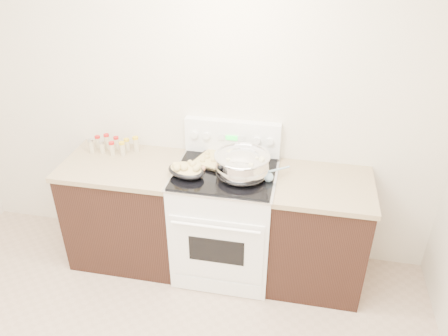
# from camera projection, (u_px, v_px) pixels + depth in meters

# --- Properties ---
(room_shell) EXTENTS (4.10, 3.60, 2.75)m
(room_shell) POSITION_uv_depth(u_px,v_px,m) (71.00, 178.00, 1.74)
(room_shell) COLOR beige
(room_shell) RESTS_ON ground
(counter_left) EXTENTS (0.93, 0.67, 0.92)m
(counter_left) POSITION_uv_depth(u_px,v_px,m) (129.00, 210.00, 3.66)
(counter_left) COLOR black
(counter_left) RESTS_ON ground
(counter_right) EXTENTS (0.73, 0.67, 0.92)m
(counter_right) POSITION_uv_depth(u_px,v_px,m) (317.00, 233.00, 3.40)
(counter_right) COLOR black
(counter_right) RESTS_ON ground
(kitchen_range) EXTENTS (0.78, 0.73, 1.22)m
(kitchen_range) POSITION_uv_depth(u_px,v_px,m) (225.00, 219.00, 3.50)
(kitchen_range) COLOR white
(kitchen_range) RESTS_ON ground
(mixing_bowl) EXTENTS (0.47, 0.47, 0.24)m
(mixing_bowl) POSITION_uv_depth(u_px,v_px,m) (242.00, 166.00, 3.16)
(mixing_bowl) COLOR silver
(mixing_bowl) RESTS_ON kitchen_range
(roasting_pan) EXTENTS (0.34, 0.29, 0.12)m
(roasting_pan) POSITION_uv_depth(u_px,v_px,m) (186.00, 170.00, 3.19)
(roasting_pan) COLOR black
(roasting_pan) RESTS_ON kitchen_range
(baking_sheet) EXTENTS (0.49, 0.41, 0.06)m
(baking_sheet) POSITION_uv_depth(u_px,v_px,m) (221.00, 162.00, 3.35)
(baking_sheet) COLOR black
(baking_sheet) RESTS_ON kitchen_range
(wooden_spoon) EXTENTS (0.19, 0.23, 0.04)m
(wooden_spoon) POSITION_uv_depth(u_px,v_px,m) (208.00, 167.00, 3.30)
(wooden_spoon) COLOR tan
(wooden_spoon) RESTS_ON kitchen_range
(blue_ladle) EXTENTS (0.18, 0.22, 0.09)m
(blue_ladle) POSITION_uv_depth(u_px,v_px,m) (270.00, 176.00, 3.15)
(blue_ladle) COLOR #90BBD7
(blue_ladle) RESTS_ON kitchen_range
(spice_jars) EXTENTS (0.39, 0.15, 0.13)m
(spice_jars) POSITION_uv_depth(u_px,v_px,m) (113.00, 145.00, 3.56)
(spice_jars) COLOR #BFB28C
(spice_jars) RESTS_ON counter_left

